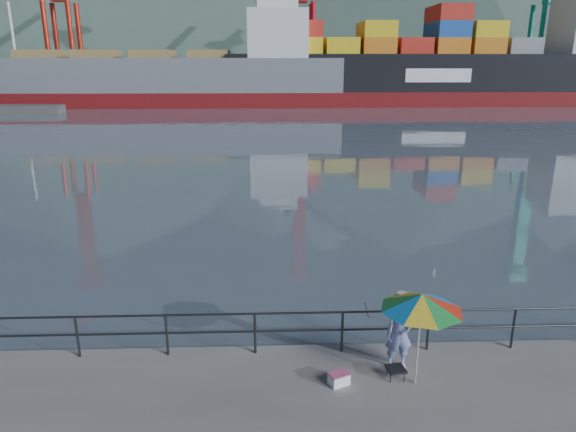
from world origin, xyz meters
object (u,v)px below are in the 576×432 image
object	(u,v)px
beach_umbrella	(422,302)
bulk_carrier	(180,78)
cooler_bag	(339,379)
container_ship	(439,66)
fisherman	(399,334)

from	to	relation	value
beach_umbrella	bulk_carrier	size ratio (longest dim) A/B	0.04
cooler_bag	bulk_carrier	xyz separation A→B (m)	(-15.06, 73.86, 3.98)
container_ship	bulk_carrier	bearing A→B (deg)	-178.00
cooler_bag	bulk_carrier	size ratio (longest dim) A/B	0.01
cooler_bag	container_ship	world-z (taller)	container_ship
beach_umbrella	bulk_carrier	bearing A→B (deg)	102.71
cooler_bag	bulk_carrier	world-z (taller)	bulk_carrier
fisherman	bulk_carrier	world-z (taller)	bulk_carrier
fisherman	beach_umbrella	distance (m)	1.23
fisherman	container_ship	xyz separation A→B (m)	(24.61, 74.71, 4.98)
fisherman	bulk_carrier	xyz separation A→B (m)	(-16.43, 73.28, 3.27)
beach_umbrella	cooler_bag	distance (m)	2.37
cooler_bag	beach_umbrella	bearing A→B (deg)	-25.52
bulk_carrier	container_ship	size ratio (longest dim) A/B	0.84
fisherman	container_ship	world-z (taller)	container_ship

